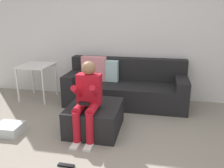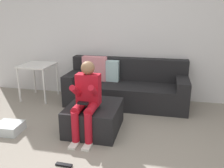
# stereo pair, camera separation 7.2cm
# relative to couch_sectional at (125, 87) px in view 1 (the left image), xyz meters

# --- Properties ---
(ground_plane) EXTENTS (7.82, 7.82, 0.00)m
(ground_plane) POSITION_rel_couch_sectional_xyz_m (-0.05, -2.04, -0.32)
(ground_plane) COLOR gray
(wall_back) EXTENTS (6.01, 0.10, 2.70)m
(wall_back) POSITION_rel_couch_sectional_xyz_m (-0.05, 0.41, 1.03)
(wall_back) COLOR silver
(wall_back) RESTS_ON ground_plane
(couch_sectional) EXTENTS (2.24, 0.85, 0.88)m
(couch_sectional) POSITION_rel_couch_sectional_xyz_m (0.00, 0.00, 0.00)
(couch_sectional) COLOR black
(couch_sectional) RESTS_ON ground_plane
(ottoman) EXTENTS (0.74, 0.83, 0.39)m
(ottoman) POSITION_rel_couch_sectional_xyz_m (-0.27, -1.19, -0.13)
(ottoman) COLOR black
(ottoman) RESTS_ON ground_plane
(person_seated) EXTENTS (0.33, 0.59, 1.06)m
(person_seated) POSITION_rel_couch_sectional_xyz_m (-0.31, -1.39, 0.26)
(person_seated) COLOR red
(person_seated) RESTS_ON ground_plane
(storage_bin) EXTENTS (0.38, 0.34, 0.14)m
(storage_bin) POSITION_rel_couch_sectional_xyz_m (-1.47, -1.54, -0.26)
(storage_bin) COLOR silver
(storage_bin) RESTS_ON ground_plane
(side_table) EXTENTS (0.60, 0.63, 0.70)m
(side_table) POSITION_rel_couch_sectional_xyz_m (-1.75, -0.10, 0.28)
(side_table) COLOR white
(side_table) RESTS_ON ground_plane
(remote_near_ottoman) EXTENTS (0.20, 0.06, 0.02)m
(remote_near_ottoman) POSITION_rel_couch_sectional_xyz_m (-0.36, -2.11, -0.31)
(remote_near_ottoman) COLOR black
(remote_near_ottoman) RESTS_ON ground_plane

